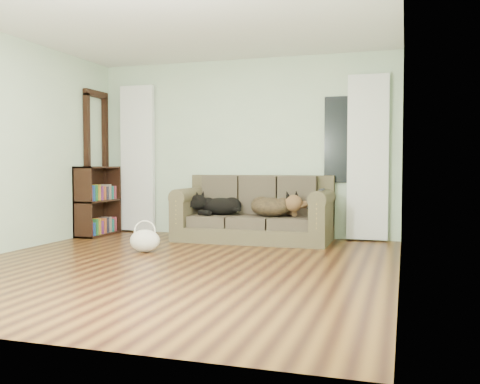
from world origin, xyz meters
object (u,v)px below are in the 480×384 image
(dog_shepherd, at_px, (273,206))
(tote_bag, at_px, (145,239))
(dog_black_lab, at_px, (219,205))
(bookshelf, at_px, (98,202))
(sofa, at_px, (253,208))

(dog_shepherd, height_order, tote_bag, dog_shepherd)
(dog_black_lab, bearing_deg, bookshelf, -175.92)
(sofa, xyz_separation_m, dog_black_lab, (-0.50, -0.01, 0.03))
(tote_bag, distance_m, bookshelf, 1.90)
(tote_bag, height_order, bookshelf, bookshelf)
(dog_black_lab, distance_m, tote_bag, 1.42)
(dog_black_lab, xyz_separation_m, dog_shepherd, (0.78, -0.02, 0.01))
(sofa, relative_size, dog_black_lab, 3.60)
(sofa, xyz_separation_m, dog_shepherd, (0.28, -0.03, 0.04))
(sofa, relative_size, dog_shepherd, 3.26)
(tote_bag, xyz_separation_m, bookshelf, (-1.41, 1.23, 0.34))
(dog_shepherd, bearing_deg, bookshelf, 35.82)
(sofa, bearing_deg, dog_black_lab, -178.61)
(dog_black_lab, height_order, bookshelf, bookshelf)
(sofa, bearing_deg, dog_shepherd, -6.82)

